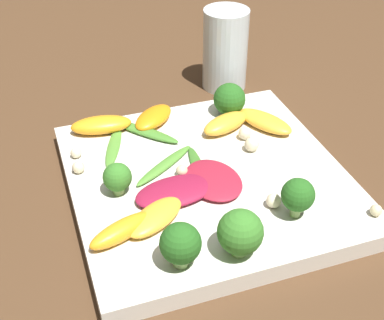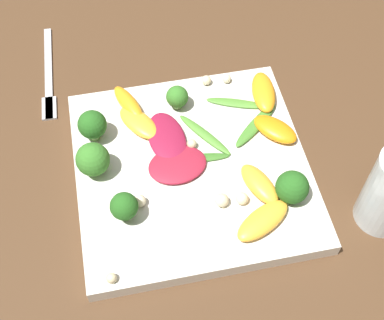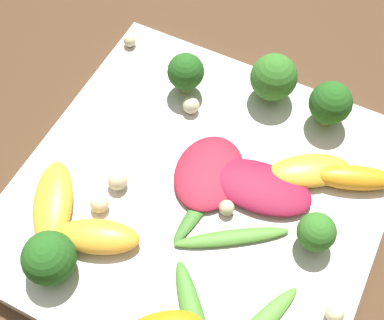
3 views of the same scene
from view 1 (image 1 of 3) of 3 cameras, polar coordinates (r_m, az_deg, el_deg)
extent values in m
plane|color=#4C331E|center=(0.61, 1.59, -3.04)|extent=(2.40, 2.40, 0.00)
cube|color=silver|center=(0.61, 1.61, -2.25)|extent=(0.30, 0.30, 0.02)
cylinder|color=silver|center=(0.79, 3.56, 11.70)|extent=(0.07, 0.07, 0.12)
ellipsoid|color=maroon|center=(0.57, -1.75, -3.34)|extent=(0.09, 0.06, 0.01)
ellipsoid|color=maroon|center=(0.58, 2.34, -2.11)|extent=(0.07, 0.08, 0.01)
ellipsoid|color=orange|center=(0.68, -4.14, 4.56)|extent=(0.07, 0.07, 0.02)
ellipsoid|color=orange|center=(0.67, -9.66, 3.71)|extent=(0.08, 0.04, 0.02)
ellipsoid|color=orange|center=(0.52, -7.47, -7.43)|extent=(0.08, 0.05, 0.02)
ellipsoid|color=#FCAD33|center=(0.67, 3.59, 3.92)|extent=(0.07, 0.05, 0.02)
ellipsoid|color=#FCAD33|center=(0.54, -3.93, -6.06)|extent=(0.08, 0.07, 0.02)
ellipsoid|color=#FCAD33|center=(0.68, 7.77, 4.11)|extent=(0.07, 0.08, 0.02)
cylinder|color=#84AD5B|center=(0.55, 11.01, -5.11)|extent=(0.01, 0.01, 0.02)
sphere|color=#26601E|center=(0.54, 11.24, -3.66)|extent=(0.03, 0.03, 0.03)
cylinder|color=#84AD5B|center=(0.51, 5.06, -9.25)|extent=(0.02, 0.02, 0.02)
sphere|color=#387A28|center=(0.49, 5.18, -7.66)|extent=(0.04, 0.04, 0.04)
cylinder|color=#84AD5B|center=(0.58, -7.95, -2.68)|extent=(0.01, 0.01, 0.01)
sphere|color=#387A28|center=(0.57, -8.08, -1.54)|extent=(0.03, 0.03, 0.03)
cylinder|color=#84AD5B|center=(0.49, -1.21, -10.41)|extent=(0.01, 0.01, 0.02)
sphere|color=#26601E|center=(0.48, -1.24, -8.87)|extent=(0.04, 0.04, 0.04)
cylinder|color=#7A9E51|center=(0.70, 3.96, 5.34)|extent=(0.01, 0.01, 0.01)
sphere|color=#26601E|center=(0.70, 4.02, 6.50)|extent=(0.04, 0.04, 0.04)
ellipsoid|color=#47842D|center=(0.66, -4.98, 3.03)|extent=(0.08, 0.08, 0.01)
ellipsoid|color=#3D7528|center=(0.61, 0.64, -0.74)|extent=(0.02, 0.08, 0.00)
ellipsoid|color=#518E33|center=(0.64, -8.35, 1.45)|extent=(0.04, 0.09, 0.00)
ellipsoid|color=#518E33|center=(0.61, -2.97, -0.55)|extent=(0.09, 0.06, 0.01)
sphere|color=beige|center=(0.59, -1.09, -1.15)|extent=(0.01, 0.01, 0.01)
sphere|color=beige|center=(0.63, -12.27, 0.76)|extent=(0.01, 0.01, 0.01)
sphere|color=beige|center=(0.63, 6.39, 1.67)|extent=(0.02, 0.02, 0.02)
sphere|color=beige|center=(0.56, 8.70, -4.31)|extent=(0.02, 0.02, 0.02)
sphere|color=beige|center=(0.57, 19.04, -5.10)|extent=(0.01, 0.01, 0.01)
sphere|color=beige|center=(0.61, -12.03, -0.76)|extent=(0.01, 0.01, 0.01)
sphere|color=beige|center=(0.65, 5.65, 2.85)|extent=(0.02, 0.02, 0.02)
camera|label=2|loc=(0.69, 53.72, 43.70)|focal=50.00mm
camera|label=3|loc=(0.64, -15.22, 38.64)|focal=50.00mm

